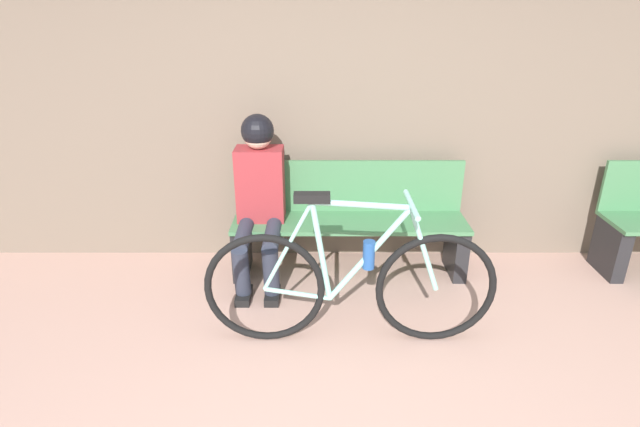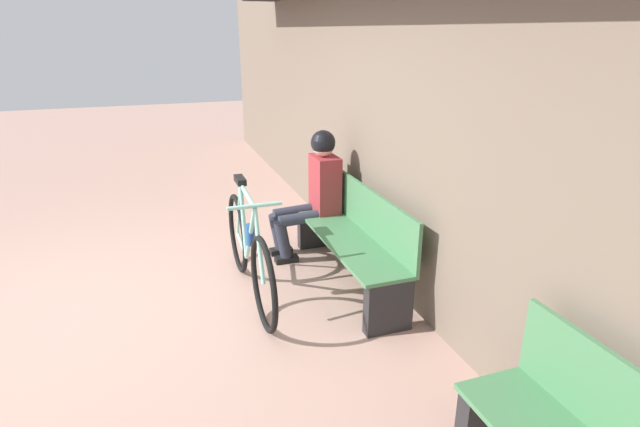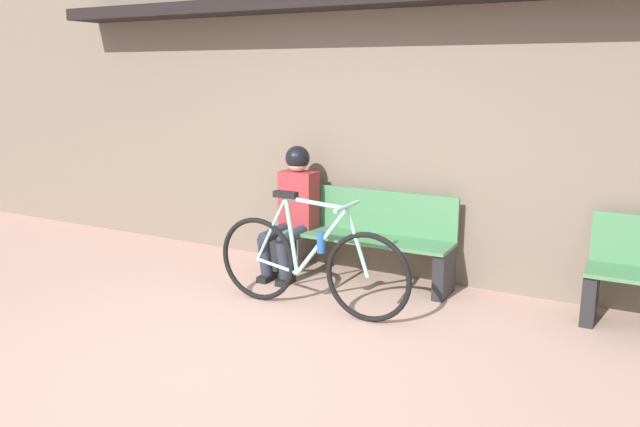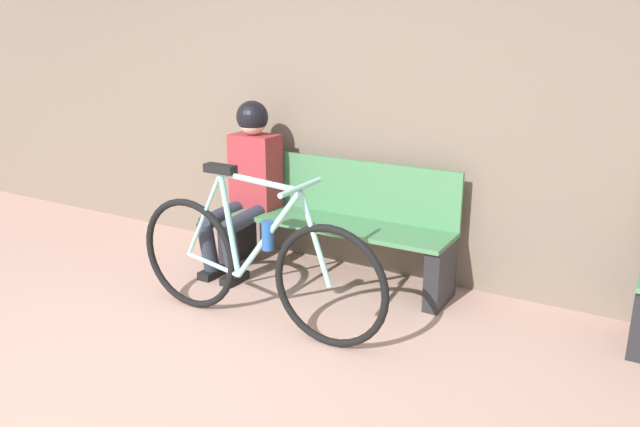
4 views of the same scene
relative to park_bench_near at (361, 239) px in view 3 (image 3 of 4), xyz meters
name	(u,v)px [view 3 (image 3 of 4)]	position (x,y,z in m)	size (l,w,h in m)	color
ground_plane	(214,361)	(-0.16, -2.00, -0.39)	(24.00, 24.00, 0.00)	tan
storefront_wall	(362,97)	(-0.16, 0.31, 1.27)	(12.00, 0.56, 3.20)	#756656
park_bench_near	(361,239)	(0.00, 0.00, 0.00)	(1.72, 0.42, 0.83)	#477F51
bicycle	(310,264)	(-0.04, -0.89, 0.00)	(1.73, 0.40, 0.96)	black
person_seated	(294,202)	(-0.65, -0.12, 0.30)	(0.34, 0.65, 1.22)	#2D3342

